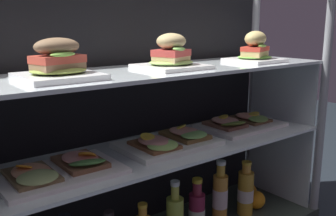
{
  "coord_description": "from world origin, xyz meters",
  "views": [
    {
      "loc": [
        -0.78,
        -1.01,
        0.82
      ],
      "look_at": [
        0.0,
        0.0,
        0.53
      ],
      "focal_mm": 41.14,
      "sensor_mm": 36.0,
      "label": 1
    }
  ],
  "objects_px": {
    "juice_bottle_back_center": "(197,211)",
    "open_sandwich_tray_mid_left": "(170,141)",
    "plated_roll_sandwich_far_left": "(58,64)",
    "open_sandwich_tray_center": "(240,123)",
    "open_sandwich_tray_near_right_corner": "(60,170)",
    "plated_roll_sandwich_far_right": "(255,50)",
    "juice_bottle_tucked_behind": "(246,192)",
    "orange_fruit_beside_bottles": "(256,200)",
    "juice_bottle_back_right": "(220,197)",
    "plated_roll_sandwich_left_of_center": "(172,56)",
    "orange_fruit_near_left_post": "(248,191)"
  },
  "relations": [
    {
      "from": "juice_bottle_back_center",
      "to": "open_sandwich_tray_mid_left",
      "type": "bearing_deg",
      "value": 176.58
    },
    {
      "from": "plated_roll_sandwich_far_left",
      "to": "open_sandwich_tray_center",
      "type": "distance_m",
      "value": 0.83
    },
    {
      "from": "plated_roll_sandwich_far_left",
      "to": "open_sandwich_tray_near_right_corner",
      "type": "distance_m",
      "value": 0.29
    },
    {
      "from": "plated_roll_sandwich_far_right",
      "to": "open_sandwich_tray_mid_left",
      "type": "relative_size",
      "value": 0.54
    },
    {
      "from": "juice_bottle_back_center",
      "to": "juice_bottle_tucked_behind",
      "type": "distance_m",
      "value": 0.26
    },
    {
      "from": "open_sandwich_tray_mid_left",
      "to": "orange_fruit_beside_bottles",
      "type": "relative_size",
      "value": 4.39
    },
    {
      "from": "juice_bottle_back_right",
      "to": "juice_bottle_tucked_behind",
      "type": "height_order",
      "value": "juice_bottle_back_right"
    },
    {
      "from": "plated_roll_sandwich_far_right",
      "to": "plated_roll_sandwich_left_of_center",
      "type": "bearing_deg",
      "value": 176.26
    },
    {
      "from": "open_sandwich_tray_near_right_corner",
      "to": "orange_fruit_near_left_post",
      "type": "xyz_separation_m",
      "value": [
        0.9,
        0.07,
        -0.34
      ]
    },
    {
      "from": "plated_roll_sandwich_far_right",
      "to": "open_sandwich_tray_mid_left",
      "type": "xyz_separation_m",
      "value": [
        -0.38,
        0.04,
        -0.3
      ]
    },
    {
      "from": "orange_fruit_near_left_post",
      "to": "juice_bottle_tucked_behind",
      "type": "bearing_deg",
      "value": -144.93
    },
    {
      "from": "open_sandwich_tray_near_right_corner",
      "to": "juice_bottle_tucked_behind",
      "type": "xyz_separation_m",
      "value": [
        0.79,
        -0.01,
        -0.29
      ]
    },
    {
      "from": "open_sandwich_tray_near_right_corner",
      "to": "juice_bottle_tucked_behind",
      "type": "bearing_deg",
      "value": -0.67
    },
    {
      "from": "plated_roll_sandwich_left_of_center",
      "to": "orange_fruit_beside_bottles",
      "type": "relative_size",
      "value": 2.63
    },
    {
      "from": "juice_bottle_back_right",
      "to": "open_sandwich_tray_near_right_corner",
      "type": "bearing_deg",
      "value": -179.93
    },
    {
      "from": "plated_roll_sandwich_far_left",
      "to": "open_sandwich_tray_near_right_corner",
      "type": "xyz_separation_m",
      "value": [
        -0.01,
        0.01,
        -0.29
      ]
    },
    {
      "from": "plated_roll_sandwich_far_right",
      "to": "open_sandwich_tray_center",
      "type": "relative_size",
      "value": 0.54
    },
    {
      "from": "open_sandwich_tray_mid_left",
      "to": "juice_bottle_tucked_behind",
      "type": "height_order",
      "value": "open_sandwich_tray_mid_left"
    },
    {
      "from": "open_sandwich_tray_near_right_corner",
      "to": "juice_bottle_back_right",
      "type": "xyz_separation_m",
      "value": [
        0.65,
        0.0,
        -0.27
      ]
    },
    {
      "from": "juice_bottle_back_center",
      "to": "orange_fruit_beside_bottles",
      "type": "xyz_separation_m",
      "value": [
        0.33,
        -0.02,
        -0.05
      ]
    },
    {
      "from": "juice_bottle_tucked_behind",
      "to": "orange_fruit_near_left_post",
      "type": "distance_m",
      "value": 0.15
    },
    {
      "from": "juice_bottle_back_center",
      "to": "juice_bottle_tucked_behind",
      "type": "xyz_separation_m",
      "value": [
        0.26,
        -0.02,
        0.01
      ]
    },
    {
      "from": "plated_roll_sandwich_far_left",
      "to": "open_sandwich_tray_near_right_corner",
      "type": "bearing_deg",
      "value": 145.75
    },
    {
      "from": "open_sandwich_tray_near_right_corner",
      "to": "juice_bottle_back_right",
      "type": "relative_size",
      "value": 1.3
    },
    {
      "from": "plated_roll_sandwich_far_left",
      "to": "juice_bottle_back_center",
      "type": "relative_size",
      "value": 0.93
    },
    {
      "from": "open_sandwich_tray_center",
      "to": "plated_roll_sandwich_left_of_center",
      "type": "bearing_deg",
      "value": -174.67
    },
    {
      "from": "plated_roll_sandwich_far_right",
      "to": "open_sandwich_tray_mid_left",
      "type": "height_order",
      "value": "plated_roll_sandwich_far_right"
    },
    {
      "from": "open_sandwich_tray_mid_left",
      "to": "juice_bottle_back_right",
      "type": "height_order",
      "value": "open_sandwich_tray_mid_left"
    },
    {
      "from": "open_sandwich_tray_near_right_corner",
      "to": "juice_bottle_tucked_behind",
      "type": "distance_m",
      "value": 0.84
    },
    {
      "from": "plated_roll_sandwich_far_left",
      "to": "orange_fruit_beside_bottles",
      "type": "xyz_separation_m",
      "value": [
        0.85,
        -0.0,
        -0.64
      ]
    },
    {
      "from": "plated_roll_sandwich_far_left",
      "to": "juice_bottle_tucked_behind",
      "type": "relative_size",
      "value": 0.88
    },
    {
      "from": "juice_bottle_tucked_behind",
      "to": "orange_fruit_near_left_post",
      "type": "height_order",
      "value": "juice_bottle_tucked_behind"
    },
    {
      "from": "open_sandwich_tray_center",
      "to": "juice_bottle_back_right",
      "type": "bearing_deg",
      "value": -164.77
    },
    {
      "from": "orange_fruit_beside_bottles",
      "to": "plated_roll_sandwich_far_right",
      "type": "bearing_deg",
      "value": -169.43
    },
    {
      "from": "plated_roll_sandwich_far_right",
      "to": "orange_fruit_near_left_post",
      "type": "relative_size",
      "value": 2.39
    },
    {
      "from": "open_sandwich_tray_center",
      "to": "orange_fruit_near_left_post",
      "type": "xyz_separation_m",
      "value": [
        0.11,
        0.03,
        -0.35
      ]
    },
    {
      "from": "juice_bottle_back_center",
      "to": "orange_fruit_beside_bottles",
      "type": "height_order",
      "value": "juice_bottle_back_center"
    },
    {
      "from": "open_sandwich_tray_center",
      "to": "orange_fruit_near_left_post",
      "type": "distance_m",
      "value": 0.36
    },
    {
      "from": "open_sandwich_tray_mid_left",
      "to": "orange_fruit_near_left_post",
      "type": "bearing_deg",
      "value": 6.61
    },
    {
      "from": "plated_roll_sandwich_far_left",
      "to": "juice_bottle_back_right",
      "type": "distance_m",
      "value": 0.85
    },
    {
      "from": "open_sandwich_tray_mid_left",
      "to": "open_sandwich_tray_center",
      "type": "xyz_separation_m",
      "value": [
        0.38,
        0.03,
        -0.0
      ]
    },
    {
      "from": "juice_bottle_back_center",
      "to": "orange_fruit_beside_bottles",
      "type": "distance_m",
      "value": 0.33
    },
    {
      "from": "plated_roll_sandwich_left_of_center",
      "to": "orange_fruit_beside_bottles",
      "type": "distance_m",
      "value": 0.79
    },
    {
      "from": "juice_bottle_back_right",
      "to": "plated_roll_sandwich_far_left",
      "type": "bearing_deg",
      "value": -179.23
    },
    {
      "from": "plated_roll_sandwich_left_of_center",
      "to": "open_sandwich_tray_center",
      "type": "distance_m",
      "value": 0.49
    },
    {
      "from": "orange_fruit_beside_bottles",
      "to": "orange_fruit_near_left_post",
      "type": "height_order",
      "value": "orange_fruit_beside_bottles"
    },
    {
      "from": "plated_roll_sandwich_far_left",
      "to": "orange_fruit_near_left_post",
      "type": "height_order",
      "value": "plated_roll_sandwich_far_left"
    },
    {
      "from": "open_sandwich_tray_near_right_corner",
      "to": "juice_bottle_back_right",
      "type": "bearing_deg",
      "value": 0.07
    },
    {
      "from": "plated_roll_sandwich_far_left",
      "to": "plated_roll_sandwich_far_right",
      "type": "height_order",
      "value": "plated_roll_sandwich_far_right"
    },
    {
      "from": "plated_roll_sandwich_left_of_center",
      "to": "juice_bottle_back_center",
      "type": "bearing_deg",
      "value": 1.46
    }
  ]
}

